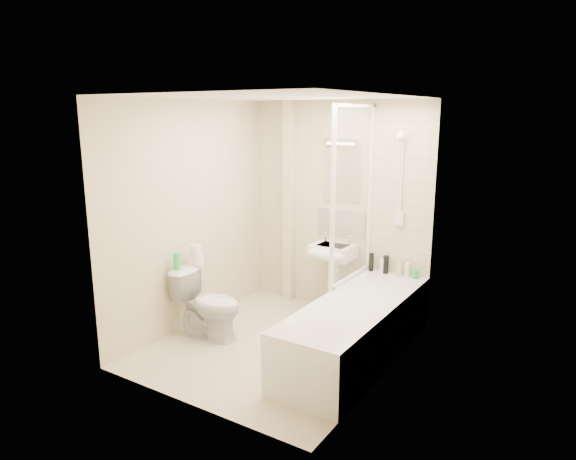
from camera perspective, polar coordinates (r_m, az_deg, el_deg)
The scene contains 25 objects.
floor at distance 5.23m, azimuth -1.12°, elevation -12.72°, with size 2.50×2.50×0.00m, color beige.
wall_back at distance 5.89m, azimuth 5.56°, elevation 2.48°, with size 2.20×0.02×2.40m, color beige.
wall_left at distance 5.50m, azimuth -10.77°, elevation 1.57°, with size 0.02×2.50×2.40m, color beige.
wall_right at distance 4.34m, azimuth 11.02°, elevation -1.50°, with size 0.02×2.50×2.40m, color beige.
ceiling at distance 4.71m, azimuth -1.25°, elevation 14.60°, with size 2.20×2.50×0.02m, color white.
tile_back at distance 5.55m, azimuth 12.49°, elevation 3.94°, with size 0.70×0.01×1.75m, color beige.
tile_right at distance 4.48m, azimuth 11.95°, elevation 1.86°, with size 0.01×2.10×1.75m, color beige.
pipe_boxing at distance 6.14m, azimuth 0.14°, elevation 2.97°, with size 0.12×0.12×2.40m, color beige.
splashback at distance 5.89m, azimuth 5.91°, elevation 0.79°, with size 0.60×0.01×0.30m, color beige.
mirror at distance 5.80m, azimuth 6.03°, elevation 6.10°, with size 0.46×0.01×0.60m, color white.
strip_light at distance 5.75m, azimuth 6.02°, elevation 9.74°, with size 0.42×0.07×0.07m, color silver.
bathtub at distance 4.94m, azimuth 7.59°, elevation -10.76°, with size 0.70×2.10×0.55m.
shower_screen at distance 5.28m, azimuth 7.27°, elevation 3.97°, with size 0.04×0.92×1.80m.
shower_fixture at distance 5.49m, azimuth 12.37°, elevation 5.13°, with size 0.10×0.16×0.99m.
pedestal_sink at distance 5.79m, azimuth 4.82°, elevation -3.30°, with size 0.48×0.46×0.93m.
bottle_black_a at distance 5.75m, azimuth 9.24°, elevation -3.53°, with size 0.05×0.05×0.20m, color black.
bottle_white_a at distance 5.70m, azimuth 10.46°, elevation -3.92°, with size 0.06×0.06×0.16m, color white.
bottle_black_b at distance 5.69m, azimuth 10.81°, elevation -3.79°, with size 0.06×0.06×0.20m, color black.
bottle_cream at distance 5.64m, azimuth 12.29°, elevation -4.27°, with size 0.06×0.06×0.15m, color beige.
bottle_white_b at distance 5.61m, azimuth 13.11°, elevation -4.35°, with size 0.06×0.06×0.16m, color silver.
bottle_green at distance 5.59m, azimuth 13.96°, elevation -4.75°, with size 0.06×0.06×0.10m, color green.
toilet at distance 5.35m, azimuth -8.85°, elevation -8.13°, with size 0.74×0.48×0.71m, color white.
toilet_roll_lower at distance 5.44m, azimuth -10.02°, elevation -3.27°, with size 0.12×0.12×0.11m, color white.
toilet_roll_upper at distance 5.39m, azimuth -10.22°, elevation -2.23°, with size 0.12×0.12×0.11m, color white.
green_bottle at distance 5.29m, azimuth -12.27°, elevation -3.45°, with size 0.07×0.07×0.17m, color green.
Camera 1 is at (2.61, -3.92, 2.26)m, focal length 32.00 mm.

